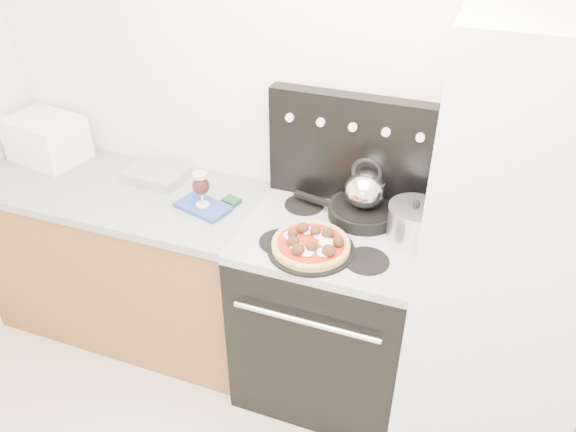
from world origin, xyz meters
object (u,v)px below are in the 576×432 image
at_px(fridge, 509,265).
at_px(beer_glass, 201,189).
at_px(stove_body, 329,314).
at_px(skillet, 363,211).
at_px(oven_mitt, 203,207).
at_px(pizza, 311,243).
at_px(stock_pot, 413,225).
at_px(base_cabinet, 130,262).
at_px(tea_kettle, 365,187).
at_px(toaster_oven, 47,139).
at_px(pizza_pan, 311,249).

relative_size(fridge, beer_glass, 11.33).
distance_m(stove_body, fridge, 0.87).
distance_m(fridge, beer_glass, 1.31).
bearing_deg(skillet, oven_mitt, -167.24).
height_order(fridge, skillet, fridge).
relative_size(oven_mitt, pizza, 0.78).
distance_m(stove_body, beer_glass, 0.83).
xyz_separation_m(skillet, stock_pot, (0.23, -0.10, 0.05)).
relative_size(stove_body, beer_glass, 5.25).
bearing_deg(stove_body, beer_glass, -179.35).
bearing_deg(stock_pot, oven_mitt, -176.30).
distance_m(base_cabinet, skillet, 1.31).
distance_m(beer_glass, pizza, 0.58).
xyz_separation_m(oven_mitt, tea_kettle, (0.70, 0.16, 0.16)).
relative_size(stove_body, toaster_oven, 2.44).
height_order(skillet, stock_pot, stock_pot).
xyz_separation_m(base_cabinet, oven_mitt, (0.49, -0.03, 0.48)).
distance_m(pizza_pan, pizza, 0.03).
distance_m(toaster_oven, tea_kettle, 1.68).
bearing_deg(toaster_oven, pizza, -1.73).
bearing_deg(beer_glass, stock_pot, 3.70).
relative_size(toaster_oven, beer_glass, 2.15).
bearing_deg(tea_kettle, beer_glass, -169.53).
bearing_deg(skillet, tea_kettle, 180.00).
xyz_separation_m(base_cabinet, skillet, (1.20, 0.13, 0.52)).
bearing_deg(fridge, stock_pot, 168.36).
bearing_deg(base_cabinet, tea_kettle, 6.06).
bearing_deg(pizza_pan, toaster_oven, 168.65).
height_order(base_cabinet, stock_pot, stock_pot).
xyz_separation_m(skillet, tea_kettle, (-0.00, 0.00, 0.12)).
xyz_separation_m(stove_body, pizza, (-0.05, -0.16, 0.51)).
distance_m(pizza, tea_kettle, 0.36).
bearing_deg(beer_glass, fridge, -0.79).
bearing_deg(stove_body, fridge, -2.05).
height_order(stove_body, toaster_oven, toaster_oven).
distance_m(toaster_oven, pizza_pan, 1.57).
bearing_deg(pizza, fridge, 9.87).
bearing_deg(pizza, stove_body, 72.71).
relative_size(toaster_oven, stock_pot, 1.72).
bearing_deg(pizza_pan, fridge, 9.87).
bearing_deg(base_cabinet, skillet, 6.06).
bearing_deg(beer_glass, stove_body, 0.65).
xyz_separation_m(oven_mitt, pizza, (0.56, -0.15, 0.04)).
bearing_deg(oven_mitt, pizza_pan, -14.74).
xyz_separation_m(pizza_pan, stock_pot, (0.37, 0.21, 0.07)).
distance_m(base_cabinet, oven_mitt, 0.69).
relative_size(toaster_oven, tea_kettle, 1.85).
bearing_deg(tea_kettle, base_cabinet, -176.23).
distance_m(base_cabinet, pizza_pan, 1.18).
height_order(base_cabinet, fridge, fridge).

